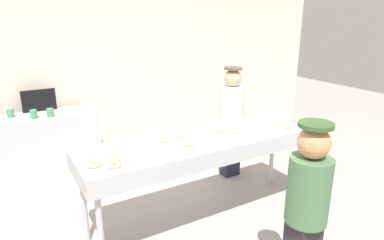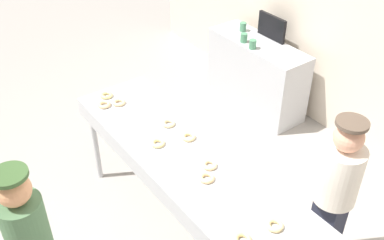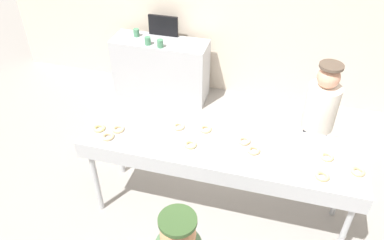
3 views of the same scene
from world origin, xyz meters
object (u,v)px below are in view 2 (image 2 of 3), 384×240
at_px(worker_baker, 335,189).
at_px(plain_donut_6, 106,95).
at_px(plain_donut_8, 158,143).
at_px(plain_donut_0, 119,102).
at_px(fryer_conveyor, 187,164).
at_px(plain_donut_10, 275,225).
at_px(paper_cup_1, 243,27).
at_px(plain_donut_3, 104,105).
at_px(plain_donut_9, 207,178).
at_px(prep_counter, 256,74).
at_px(menu_display, 272,27).
at_px(plain_donut_2, 242,239).
at_px(paper_cup_2, 244,38).
at_px(paper_cup_0, 253,44).
at_px(plain_donut_1, 189,137).
at_px(plain_donut_4, 210,165).
at_px(plain_donut_7, 168,123).

bearing_deg(worker_baker, plain_donut_6, 30.96).
relative_size(plain_donut_8, worker_baker, 0.08).
bearing_deg(plain_donut_0, fryer_conveyor, 4.59).
bearing_deg(plain_donut_10, paper_cup_1, 142.38).
height_order(plain_donut_0, plain_donut_6, same).
bearing_deg(plain_donut_3, plain_donut_10, 7.34).
relative_size(fryer_conveyor, plain_donut_9, 21.51).
relative_size(fryer_conveyor, plain_donut_10, 21.51).
distance_m(prep_counter, menu_display, 0.65).
xyz_separation_m(plain_donut_2, paper_cup_2, (-2.43, 2.16, -0.04)).
relative_size(plain_donut_9, paper_cup_2, 1.09).
bearing_deg(plain_donut_6, plain_donut_8, 0.28).
xyz_separation_m(fryer_conveyor, plain_donut_9, (0.33, -0.04, 0.11)).
distance_m(plain_donut_8, plain_donut_10, 1.27).
relative_size(plain_donut_8, paper_cup_0, 1.09).
height_order(plain_donut_1, prep_counter, plain_donut_1).
distance_m(plain_donut_1, paper_cup_0, 2.07).
bearing_deg(plain_donut_0, worker_baker, 24.32).
height_order(plain_donut_8, paper_cup_0, plain_donut_8).
bearing_deg(menu_display, paper_cup_2, -108.81).
xyz_separation_m(fryer_conveyor, plain_donut_0, (-1.03, -0.08, 0.11)).
height_order(plain_donut_3, paper_cup_2, plain_donut_3).
distance_m(plain_donut_8, prep_counter, 2.53).
relative_size(plain_donut_6, paper_cup_0, 1.09).
bearing_deg(worker_baker, plain_donut_4, 53.55).
bearing_deg(plain_donut_8, plain_donut_10, 7.53).
height_order(plain_donut_7, prep_counter, plain_donut_7).
bearing_deg(menu_display, paper_cup_1, -159.74).
bearing_deg(plain_donut_4, menu_display, 125.30).
height_order(fryer_conveyor, plain_donut_3, plain_donut_3).
distance_m(plain_donut_0, paper_cup_1, 2.35).
distance_m(fryer_conveyor, plain_donut_6, 1.23).
relative_size(plain_donut_8, menu_display, 0.28).
distance_m(plain_donut_0, plain_donut_4, 1.26).
height_order(worker_baker, menu_display, worker_baker).
height_order(plain_donut_9, plain_donut_10, same).
height_order(plain_donut_8, paper_cup_1, plain_donut_8).
distance_m(plain_donut_3, paper_cup_0, 2.13).
bearing_deg(plain_donut_7, plain_donut_9, -11.44).
distance_m(paper_cup_1, menu_display, 0.42).
bearing_deg(prep_counter, fryer_conveyor, -57.13).
height_order(plain_donut_0, plain_donut_10, same).
xyz_separation_m(plain_donut_0, plain_donut_1, (0.85, 0.23, 0.00)).
relative_size(plain_donut_1, plain_donut_9, 1.00).
bearing_deg(plain_donut_1, plain_donut_8, -107.60).
bearing_deg(fryer_conveyor, plain_donut_6, -174.28).
relative_size(plain_donut_9, menu_display, 0.28).
bearing_deg(plain_donut_9, prep_counter, 128.24).
bearing_deg(prep_counter, paper_cup_1, 171.19).
bearing_deg(plain_donut_6, plain_donut_4, 7.61).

